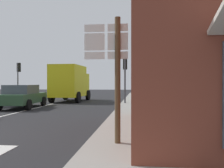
{
  "coord_description": "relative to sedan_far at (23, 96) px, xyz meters",
  "views": [
    {
      "loc": [
        6.49,
        -5.68,
        1.61
      ],
      "look_at": [
        4.59,
        11.31,
        1.52
      ],
      "focal_mm": 38.56,
      "sensor_mm": 36.0,
      "label": 1
    }
  ],
  "objects": [
    {
      "name": "sidewalk_right",
      "position": [
        7.2,
        -0.89,
        -0.69
      ],
      "size": [
        2.29,
        44.0,
        0.14
      ],
      "primitive_type": "cube",
      "color": "gray",
      "rests_on": "ground"
    },
    {
      "name": "traffic_light_near_right",
      "position": [
        6.36,
        3.06,
        1.82
      ],
      "size": [
        0.3,
        0.49,
        3.49
      ],
      "color": "#47474C",
      "rests_on": "ground"
    },
    {
      "name": "route_sign_post",
      "position": [
        6.85,
        -8.73,
        1.24
      ],
      "size": [
        1.66,
        0.14,
        3.2
      ],
      "color": "brown",
      "rests_on": "ground"
    },
    {
      "name": "sedan_far",
      "position": [
        0.0,
        0.0,
        0.0
      ],
      "size": [
        2.2,
        4.31,
        1.47
      ],
      "color": "#2D5133",
      "rests_on": "ground"
    },
    {
      "name": "lane_centre_stripe",
      "position": [
        0.87,
        -2.89,
        -0.75
      ],
      "size": [
        0.16,
        12.0,
        0.01
      ],
      "primitive_type": "cube",
      "color": "silver",
      "rests_on": "ground"
    },
    {
      "name": "delivery_truck",
      "position": [
        1.48,
        5.65,
        0.89
      ],
      "size": [
        2.6,
        5.06,
        3.05
      ],
      "color": "yellow",
      "rests_on": "ground"
    },
    {
      "name": "traffic_light_far_left",
      "position": [
        -4.61,
        8.28,
        1.9
      ],
      "size": [
        0.3,
        0.49,
        3.6
      ],
      "color": "#47474C",
      "rests_on": "ground"
    },
    {
      "name": "ground_plane",
      "position": [
        0.87,
        1.11,
        -0.76
      ],
      "size": [
        80.0,
        80.0,
        0.0
      ],
      "primitive_type": "plane",
      "color": "#232326"
    }
  ]
}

